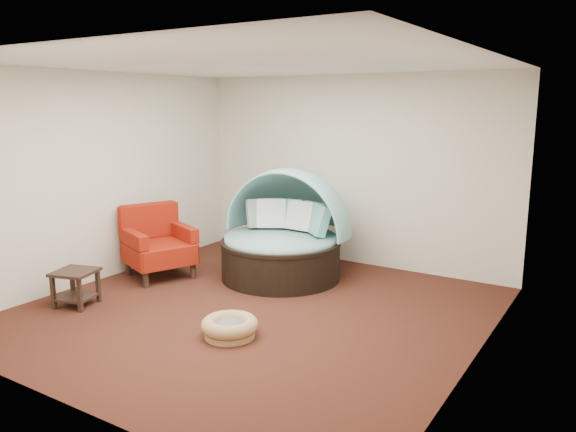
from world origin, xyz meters
The scene contains 10 objects.
floor centered at (0.00, 0.00, 0.00)m, with size 5.00×5.00×0.00m, color #411D12.
wall_back centered at (0.00, 2.50, 1.40)m, with size 5.00×5.00×0.00m, color beige.
wall_front centered at (0.00, -2.50, 1.40)m, with size 5.00×5.00×0.00m, color beige.
wall_left centered at (-2.50, 0.00, 1.40)m, with size 5.00×5.00×0.00m, color beige.
wall_right centered at (2.50, 0.00, 1.40)m, with size 5.00×5.00×0.00m, color beige.
ceiling centered at (0.00, 0.00, 2.80)m, with size 5.00×5.00×0.00m, color white.
canopy_daybed centered at (-0.43, 1.32, 0.70)m, with size 1.86×1.78×1.51m.
pet_basket centered at (0.22, -0.74, 0.11)m, with size 0.74×0.74×0.21m.
red_armchair centered at (-1.94, 0.40, 0.46)m, with size 1.11×1.11×0.99m.
side_table centered at (-1.90, -0.98, 0.28)m, with size 0.56×0.56×0.43m.
Camera 1 is at (3.64, -5.04, 2.37)m, focal length 35.00 mm.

